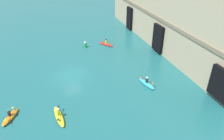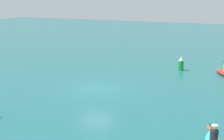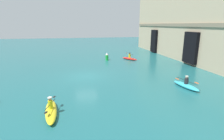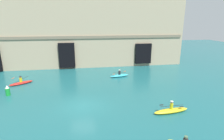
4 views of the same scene
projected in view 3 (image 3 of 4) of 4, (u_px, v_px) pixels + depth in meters
The scene contains 6 objects.
ground_plane at pixel (86, 76), 20.04m from camera, with size 120.00×120.00×0.00m, color #1E6066.
cliff_bluff at pixel (219, 8), 24.11m from camera, with size 44.07×7.41×16.05m.
kayak_yellow at pixel (51, 111), 11.54m from camera, with size 3.58×1.11×1.19m.
kayak_red at pixel (130, 58), 29.44m from camera, with size 2.96×2.30×1.15m.
kayak_cyan at pixel (186, 85), 16.32m from camera, with size 3.12×1.30×1.15m.
marker_buoy at pixel (107, 57), 28.80m from camera, with size 0.49×0.49×1.26m.
Camera 3 is at (19.42, -0.95, 5.76)m, focal length 28.00 mm.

